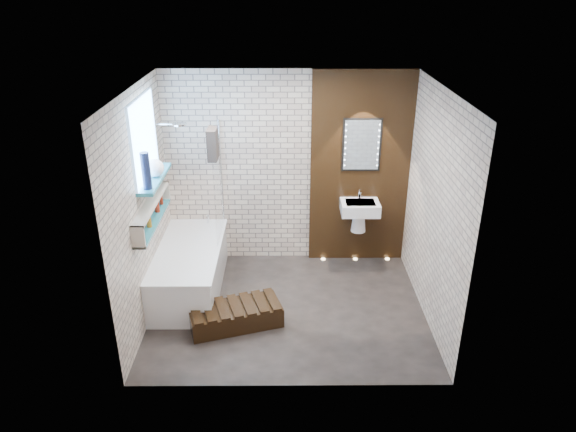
{
  "coord_description": "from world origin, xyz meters",
  "views": [
    {
      "loc": [
        -0.03,
        -5.3,
        3.64
      ],
      "look_at": [
        0.0,
        0.15,
        1.15
      ],
      "focal_mm": 33.08,
      "sensor_mm": 36.0,
      "label": 1
    }
  ],
  "objects_px": {
    "bath_screen": "(218,182)",
    "washbasin": "(360,212)",
    "led_mirror": "(362,145)",
    "walnut_step": "(235,316)",
    "bathtub": "(190,269)"
  },
  "relations": [
    {
      "from": "led_mirror",
      "to": "washbasin",
      "type": "bearing_deg",
      "value": -90.0
    },
    {
      "from": "bath_screen",
      "to": "walnut_step",
      "type": "relative_size",
      "value": 1.37
    },
    {
      "from": "washbasin",
      "to": "led_mirror",
      "type": "xyz_separation_m",
      "value": [
        0.0,
        0.16,
        0.86
      ]
    },
    {
      "from": "washbasin",
      "to": "led_mirror",
      "type": "distance_m",
      "value": 0.88
    },
    {
      "from": "bathtub",
      "to": "washbasin",
      "type": "relative_size",
      "value": 3.0
    },
    {
      "from": "bathtub",
      "to": "bath_screen",
      "type": "height_order",
      "value": "bath_screen"
    },
    {
      "from": "bathtub",
      "to": "walnut_step",
      "type": "bearing_deg",
      "value": -50.2
    },
    {
      "from": "bath_screen",
      "to": "walnut_step",
      "type": "bearing_deg",
      "value": -77.22
    },
    {
      "from": "washbasin",
      "to": "walnut_step",
      "type": "height_order",
      "value": "washbasin"
    },
    {
      "from": "walnut_step",
      "to": "bath_screen",
      "type": "bearing_deg",
      "value": 102.78
    },
    {
      "from": "bath_screen",
      "to": "washbasin",
      "type": "xyz_separation_m",
      "value": [
        1.82,
        0.18,
        -0.49
      ]
    },
    {
      "from": "bathtub",
      "to": "walnut_step",
      "type": "height_order",
      "value": "bathtub"
    },
    {
      "from": "bath_screen",
      "to": "led_mirror",
      "type": "relative_size",
      "value": 2.0
    },
    {
      "from": "bath_screen",
      "to": "washbasin",
      "type": "bearing_deg",
      "value": 5.78
    },
    {
      "from": "bathtub",
      "to": "bath_screen",
      "type": "bearing_deg",
      "value": 51.1
    }
  ]
}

